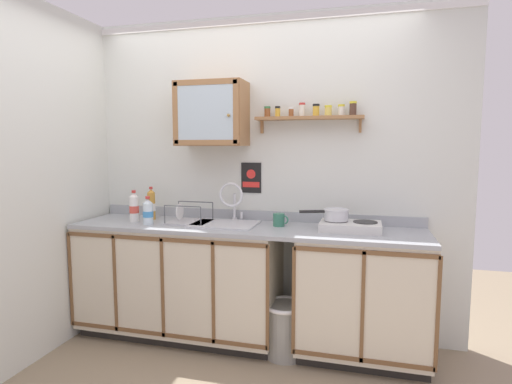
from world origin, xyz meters
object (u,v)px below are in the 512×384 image
(mug, at_px, (279,220))
(trash_bin, at_px, (285,328))
(bottle_opaque_white_0, at_px, (134,208))
(wall_cabinet, at_px, (212,114))
(bottle_water_clear_1, at_px, (148,212))
(dish_rack, at_px, (188,220))
(warning_sign, at_px, (251,178))
(saucepan, at_px, (336,214))
(bottle_juice_amber_2, at_px, (151,205))
(sink, at_px, (226,225))
(hot_plate_stove, at_px, (350,226))

(mug, xyz_separation_m, trash_bin, (0.09, -0.19, -0.77))
(bottle_opaque_white_0, bearing_deg, mug, 6.11)
(bottle_opaque_white_0, height_order, trash_bin, bottle_opaque_white_0)
(wall_cabinet, bearing_deg, bottle_water_clear_1, -149.39)
(trash_bin, bearing_deg, dish_rack, 170.05)
(warning_sign, relative_size, trash_bin, 0.62)
(bottle_water_clear_1, bearing_deg, warning_sign, 29.03)
(bottle_water_clear_1, height_order, trash_bin, bottle_water_clear_1)
(saucepan, distance_m, mug, 0.43)
(bottle_water_clear_1, xyz_separation_m, bottle_juice_amber_2, (-0.08, 0.20, 0.03))
(warning_sign, bearing_deg, sink, -119.79)
(bottle_juice_amber_2, height_order, dish_rack, bottle_juice_amber_2)
(bottle_opaque_white_0, xyz_separation_m, mug, (1.16, 0.12, -0.07))
(bottle_juice_amber_2, height_order, warning_sign, warning_sign)
(hot_plate_stove, bearing_deg, bottle_opaque_white_0, -176.86)
(hot_plate_stove, xyz_separation_m, bottle_opaque_white_0, (-1.69, -0.09, 0.08))
(bottle_juice_amber_2, relative_size, dish_rack, 0.84)
(bottle_opaque_white_0, bearing_deg, dish_rack, 10.10)
(sink, relative_size, bottle_juice_amber_2, 1.80)
(saucepan, bearing_deg, trash_bin, -152.03)
(saucepan, height_order, dish_rack, dish_rack)
(bottle_opaque_white_0, bearing_deg, warning_sign, 20.80)
(wall_cabinet, xyz_separation_m, warning_sign, (0.28, 0.14, -0.51))
(bottle_opaque_white_0, xyz_separation_m, bottle_juice_amber_2, (0.08, 0.14, 0.01))
(wall_cabinet, distance_m, warning_sign, 0.60)
(bottle_water_clear_1, relative_size, trash_bin, 0.55)
(saucepan, relative_size, bottle_opaque_white_0, 1.38)
(sink, height_order, saucepan, sink)
(bottle_water_clear_1, distance_m, trash_bin, 1.36)
(saucepan, bearing_deg, wall_cabinet, 175.29)
(saucepan, height_order, wall_cabinet, wall_cabinet)
(wall_cabinet, bearing_deg, sink, -34.09)
(hot_plate_stove, relative_size, wall_cabinet, 0.79)
(warning_sign, bearing_deg, bottle_water_clear_1, -150.97)
(saucepan, bearing_deg, warning_sign, 162.43)
(mug, bearing_deg, bottle_juice_amber_2, 179.35)
(wall_cabinet, bearing_deg, saucepan, -4.71)
(bottle_juice_amber_2, bearing_deg, bottle_opaque_white_0, -119.51)
(sink, height_order, hot_plate_stove, sink)
(bottle_water_clear_1, distance_m, warning_sign, 0.86)
(trash_bin, bearing_deg, warning_sign, 132.43)
(saucepan, relative_size, bottle_water_clear_1, 1.60)
(sink, height_order, warning_sign, warning_sign)
(bottle_juice_amber_2, bearing_deg, mug, -0.65)
(wall_cabinet, relative_size, trash_bin, 1.36)
(mug, distance_m, trash_bin, 0.80)
(sink, distance_m, mug, 0.42)
(wall_cabinet, bearing_deg, trash_bin, -21.78)
(bottle_water_clear_1, relative_size, wall_cabinet, 0.40)
(wall_cabinet, height_order, trash_bin, wall_cabinet)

